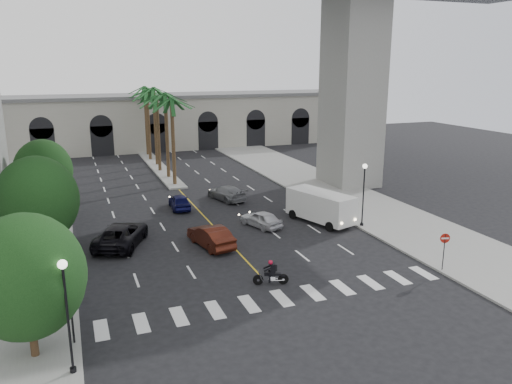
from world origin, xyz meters
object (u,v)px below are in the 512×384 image
object	(u,v)px
car_a	(261,219)
car_b	(211,236)
pedestrian_a	(49,310)
car_e	(180,202)
lamp_post_left_far	(64,191)
motorcycle_rider	(272,273)
traffic_signal_far	(69,266)
pedestrian_b	(21,273)
lamp_post_left_near	(67,307)
car_c	(121,235)
lamp_post_right	(364,189)
car_d	(226,193)
cargo_van	(321,206)
traffic_signal_near	(70,297)
do_not_enter_sign	(445,244)

from	to	relation	value
car_a	car_b	distance (m)	5.96
pedestrian_a	car_e	bearing A→B (deg)	25.64
lamp_post_left_far	motorcycle_rider	world-z (taller)	lamp_post_left_far
traffic_signal_far	pedestrian_b	world-z (taller)	traffic_signal_far
lamp_post_left_near	car_c	bearing A→B (deg)	76.52
lamp_post_right	car_d	bearing A→B (deg)	122.87
motorcycle_rider	car_d	size ratio (longest dim) A/B	0.43
cargo_van	traffic_signal_near	bearing A→B (deg)	-165.29
lamp_post_right	pedestrian_b	size ratio (longest dim) A/B	3.41
lamp_post_right	traffic_signal_far	size ratio (longest dim) A/B	1.47
traffic_signal_near	car_a	world-z (taller)	traffic_signal_near
lamp_post_left_near	pedestrian_b	distance (m)	11.05
car_a	car_b	size ratio (longest dim) A/B	0.83
car_c	car_d	distance (m)	14.69
lamp_post_left_near	pedestrian_b	world-z (taller)	lamp_post_left_near
motorcycle_rider	car_c	distance (m)	12.88
cargo_van	do_not_enter_sign	xyz separation A→B (m)	(2.45, -12.10, 0.44)
pedestrian_b	lamp_post_left_far	bearing A→B (deg)	81.67
lamp_post_left_far	motorcycle_rider	distance (m)	19.57
cargo_van	do_not_enter_sign	size ratio (longest dim) A/B	2.52
lamp_post_right	car_a	xyz separation A→B (m)	(-7.74, 3.07, -2.54)
lamp_post_left_far	traffic_signal_far	world-z (taller)	lamp_post_left_far
motorcycle_rider	car_a	distance (m)	11.19
lamp_post_right	car_e	bearing A→B (deg)	140.28
traffic_signal_far	motorcycle_rider	distance (m)	11.67
lamp_post_left_near	lamp_post_left_far	bearing A→B (deg)	90.00
lamp_post_left_near	car_e	world-z (taller)	lamp_post_left_near
car_c	do_not_enter_sign	distance (m)	22.64
car_a	car_e	distance (m)	9.23
traffic_signal_near	lamp_post_left_near	bearing A→B (deg)	-92.29
lamp_post_left_far	cargo_van	xyz separation A→B (m)	(20.21, -5.65, -1.75)
car_a	cargo_van	xyz separation A→B (m)	(5.14, -0.72, 0.79)
car_a	car_e	bearing A→B (deg)	-75.63
pedestrian_a	pedestrian_b	xyz separation A→B (m)	(-1.68, 5.70, -0.02)
motorcycle_rider	car_c	world-z (taller)	car_c
cargo_van	car_c	bearing A→B (deg)	161.08
traffic_signal_far	do_not_enter_sign	xyz separation A→B (m)	(22.56, -3.25, -0.60)
car_e	pedestrian_a	distance (m)	21.86
traffic_signal_far	car_c	distance (m)	9.99
lamp_post_left_far	car_d	bearing A→B (deg)	15.63
lamp_post_left_near	lamp_post_right	xyz separation A→B (m)	(22.80, 13.00, 0.00)
lamp_post_right	cargo_van	world-z (taller)	lamp_post_right
lamp_post_left_far	car_a	xyz separation A→B (m)	(15.06, -4.93, -2.54)
car_e	motorcycle_rider	bearing A→B (deg)	98.24
car_b	car_a	bearing A→B (deg)	-161.54
traffic_signal_near	traffic_signal_far	world-z (taller)	same
traffic_signal_far	pedestrian_a	world-z (taller)	traffic_signal_far
motorcycle_rider	car_e	distance (m)	18.36
traffic_signal_far	motorcycle_rider	bearing A→B (deg)	-5.32
motorcycle_rider	do_not_enter_sign	world-z (taller)	do_not_enter_sign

